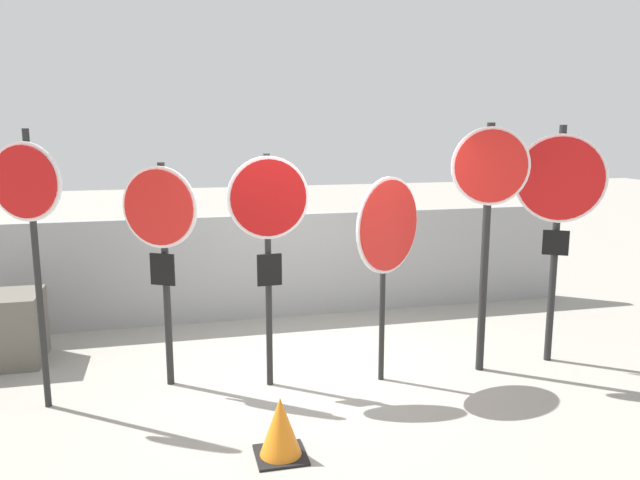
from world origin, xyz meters
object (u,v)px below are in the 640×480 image
(stop_sign_4, at_px, (489,199))
(traffic_cone_0, at_px, (280,428))
(stop_sign_5, at_px, (559,199))
(stop_sign_2, at_px, (269,219))
(stop_sign_3, at_px, (388,233))
(stop_sign_0, at_px, (29,209))
(stop_sign_1, at_px, (161,229))

(stop_sign_4, xyz_separation_m, traffic_cone_0, (-2.33, -1.19, -1.57))
(stop_sign_5, bearing_deg, stop_sign_4, -144.42)
(stop_sign_4, xyz_separation_m, stop_sign_5, (0.84, 0.07, -0.03))
(stop_sign_2, height_order, traffic_cone_0, stop_sign_2)
(stop_sign_2, distance_m, stop_sign_3, 1.16)
(stop_sign_0, distance_m, stop_sign_3, 3.22)
(stop_sign_3, bearing_deg, stop_sign_2, 140.01)
(stop_sign_0, xyz_separation_m, stop_sign_3, (3.20, -0.14, -0.32))
(stop_sign_2, relative_size, stop_sign_4, 0.89)
(stop_sign_1, xyz_separation_m, stop_sign_5, (4.01, -0.32, 0.21))
(stop_sign_0, distance_m, traffic_cone_0, 2.83)
(stop_sign_0, xyz_separation_m, stop_sign_5, (5.10, -0.07, -0.05))
(stop_sign_2, relative_size, stop_sign_5, 0.90)
(stop_sign_0, height_order, stop_sign_4, stop_sign_4)
(stop_sign_3, bearing_deg, stop_sign_1, 136.37)
(stop_sign_4, distance_m, stop_sign_5, 0.84)
(traffic_cone_0, bearing_deg, stop_sign_5, 21.63)
(stop_sign_3, relative_size, traffic_cone_0, 4.24)
(stop_sign_1, relative_size, stop_sign_2, 0.96)
(stop_sign_1, height_order, stop_sign_2, stop_sign_2)
(stop_sign_2, bearing_deg, stop_sign_5, -4.16)
(stop_sign_1, xyz_separation_m, stop_sign_3, (2.12, -0.39, -0.06))
(stop_sign_3, relative_size, stop_sign_4, 0.80)
(traffic_cone_0, bearing_deg, stop_sign_4, 26.99)
(stop_sign_3, bearing_deg, stop_sign_4, -33.11)
(stop_sign_2, xyz_separation_m, stop_sign_5, (3.03, -0.07, 0.11))
(stop_sign_5, distance_m, traffic_cone_0, 3.74)
(stop_sign_4, bearing_deg, stop_sign_1, -171.41)
(stop_sign_4, bearing_deg, stop_sign_2, -167.93)
(stop_sign_1, height_order, stop_sign_5, stop_sign_5)
(stop_sign_1, distance_m, traffic_cone_0, 2.23)
(stop_sign_3, distance_m, stop_sign_4, 1.09)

